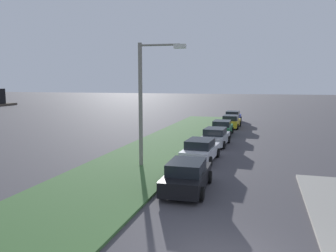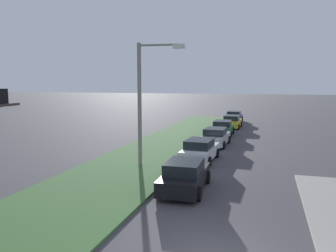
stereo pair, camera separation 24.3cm
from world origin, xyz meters
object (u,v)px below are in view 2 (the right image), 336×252
parked_car_silver (215,137)px  parked_car_blue (234,117)px  parked_car_white (200,150)px  parked_car_yellow (232,122)px  parked_car_green (223,128)px  parked_car_black (185,176)px  streetlight (145,96)px

parked_car_silver → parked_car_blue: size_ratio=1.01×
parked_car_white → parked_car_yellow: same height
parked_car_green → parked_car_black: bearing=-178.8°
parked_car_white → parked_car_silver: same height
parked_car_yellow → parked_car_green: bearing=178.4°
parked_car_green → parked_car_blue: size_ratio=1.00×
parked_car_black → streetlight: (3.65, 3.39, 3.67)m
parked_car_silver → parked_car_yellow: bearing=1.6°
parked_car_silver → parked_car_blue: 17.10m
parked_car_green → parked_car_blue: bearing=-0.5°
parked_car_black → streetlight: bearing=41.2°
parked_car_yellow → parked_car_white: bearing=-179.4°
parked_car_green → parked_car_yellow: 5.68m
parked_car_black → parked_car_green: (17.49, 0.49, 0.00)m
parked_car_green → parked_car_yellow: bearing=-3.7°
parked_car_white → parked_car_green: (11.36, -0.01, 0.00)m
parked_car_white → parked_car_green: 11.36m
parked_car_green → streetlight: 14.62m
parked_car_green → parked_car_yellow: same height
parked_car_silver → parked_car_black: bearing=-175.9°
parked_car_black → parked_car_green: 17.50m
parked_car_blue → parked_car_green: bearing=-179.0°
parked_car_silver → parked_car_yellow: (11.28, -0.17, 0.00)m
parked_car_black → parked_car_yellow: size_ratio=1.00×
parked_car_yellow → parked_car_blue: 5.82m
parked_car_black → streetlight: size_ratio=0.58×
parked_car_green → parked_car_white: bearing=179.5°
parked_car_green → streetlight: bearing=167.7°
parked_car_silver → parked_car_green: same height
parked_car_green → parked_car_blue: 11.48m
parked_car_blue → streetlight: streetlight is taller
parked_car_green → parked_car_blue: (11.48, -0.02, 0.00)m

